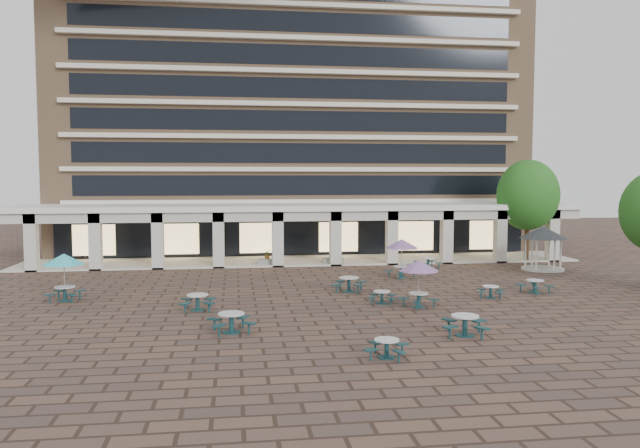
# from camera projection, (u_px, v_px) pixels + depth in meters

# --- Properties ---
(ground) EXTENTS (120.00, 120.00, 0.00)m
(ground) POSITION_uv_depth(u_px,v_px,m) (334.00, 299.00, 33.15)
(ground) COLOR brown
(ground) RESTS_ON ground
(apartment_building) EXTENTS (40.00, 15.50, 25.20)m
(apartment_building) POSITION_uv_depth(u_px,v_px,m) (290.00, 110.00, 57.37)
(apartment_building) COLOR #A37E5C
(apartment_building) RESTS_ON ground
(retail_arcade) EXTENTS (42.00, 6.60, 4.40)m
(retail_arcade) POSITION_uv_depth(u_px,v_px,m) (303.00, 223.00, 47.55)
(retail_arcade) COLOR white
(retail_arcade) RESTS_ON ground
(picnic_table_0) EXTENTS (1.76, 1.76, 0.78)m
(picnic_table_0) POSITION_uv_depth(u_px,v_px,m) (198.00, 301.00, 30.26)
(picnic_table_0) COLOR #163D43
(picnic_table_0) RESTS_ON ground
(picnic_table_1) EXTENTS (1.85, 1.85, 0.68)m
(picnic_table_1) POSITION_uv_depth(u_px,v_px,m) (387.00, 347.00, 22.28)
(picnic_table_1) COLOR #163D43
(picnic_table_1) RESTS_ON ground
(picnic_table_2) EXTENTS (2.24, 2.24, 0.85)m
(picnic_table_2) POSITION_uv_depth(u_px,v_px,m) (465.00, 323.00, 25.38)
(picnic_table_2) COLOR #163D43
(picnic_table_2) RESTS_ON ground
(picnic_table_3) EXTENTS (1.80, 1.80, 0.66)m
(picnic_table_3) POSITION_uv_depth(u_px,v_px,m) (491.00, 291.00, 33.31)
(picnic_table_3) COLOR #163D43
(picnic_table_3) RESTS_ON ground
(picnic_table_4) EXTENTS (2.14, 2.14, 2.48)m
(picnic_table_4) POSITION_uv_depth(u_px,v_px,m) (64.00, 261.00, 32.38)
(picnic_table_4) COLOR #163D43
(picnic_table_4) RESTS_ON ground
(picnic_table_5) EXTENTS (2.09, 2.09, 0.83)m
(picnic_table_5) POSITION_uv_depth(u_px,v_px,m) (231.00, 321.00, 25.89)
(picnic_table_5) COLOR #163D43
(picnic_table_5) RESTS_ON ground
(picnic_table_6) EXTENTS (2.03, 2.03, 2.35)m
(picnic_table_6) POSITION_uv_depth(u_px,v_px,m) (419.00, 267.00, 30.85)
(picnic_table_6) COLOR #163D43
(picnic_table_6) RESTS_ON ground
(picnic_table_7) EXTENTS (2.00, 2.00, 0.73)m
(picnic_table_7) POSITION_uv_depth(u_px,v_px,m) (535.00, 285.00, 34.83)
(picnic_table_7) COLOR #163D43
(picnic_table_7) RESTS_ON ground
(picnic_table_9) EXTENTS (2.23, 2.23, 0.83)m
(picnic_table_9) POSITION_uv_depth(u_px,v_px,m) (349.00, 283.00, 35.14)
(picnic_table_9) COLOR #163D43
(picnic_table_9) RESTS_ON ground
(picnic_table_10) EXTENTS (1.74, 1.74, 0.65)m
(picnic_table_10) POSITION_uv_depth(u_px,v_px,m) (382.00, 296.00, 31.86)
(picnic_table_10) COLOR #163D43
(picnic_table_10) RESTS_ON ground
(picnic_table_11) EXTENTS (2.15, 2.15, 2.49)m
(picnic_table_11) POSITION_uv_depth(u_px,v_px,m) (402.00, 245.00, 39.80)
(picnic_table_11) COLOR #163D43
(picnic_table_11) RESTS_ON ground
(picnic_table_13) EXTENTS (1.84, 1.84, 0.75)m
(picnic_table_13) POSITION_uv_depth(u_px,v_px,m) (428.00, 262.00, 44.14)
(picnic_table_13) COLOR #163D43
(picnic_table_13) RESTS_ON ground
(gazebo) EXTENTS (3.24, 3.24, 3.02)m
(gazebo) POSITION_uv_depth(u_px,v_px,m) (543.00, 237.00, 43.35)
(gazebo) COLOR beige
(gazebo) RESTS_ON ground
(tree_east_c) EXTENTS (4.68, 4.68, 7.80)m
(tree_east_c) POSITION_uv_depth(u_px,v_px,m) (528.00, 195.00, 47.55)
(tree_east_c) COLOR #45301B
(tree_east_c) RESTS_ON ground
(planter_left) EXTENTS (1.50, 0.64, 1.21)m
(planter_left) POSITION_uv_depth(u_px,v_px,m) (267.00, 259.00, 45.48)
(planter_left) COLOR gray
(planter_left) RESTS_ON ground
(planter_right) EXTENTS (1.50, 0.69, 1.15)m
(planter_right) POSITION_uv_depth(u_px,v_px,m) (333.00, 259.00, 46.14)
(planter_right) COLOR gray
(planter_right) RESTS_ON ground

